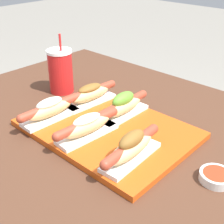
{
  "coord_description": "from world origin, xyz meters",
  "views": [
    {
      "loc": [
        0.6,
        -0.57,
        1.23
      ],
      "look_at": [
        0.04,
        0.02,
        0.79
      ],
      "focal_mm": 50.0,
      "sensor_mm": 36.0,
      "label": 1
    }
  ],
  "objects_px": {
    "hot_dog_1": "(87,126)",
    "drink_cup": "(61,71)",
    "hot_dog_0": "(50,109)",
    "hot_dog_3": "(90,94)",
    "sauce_bowl": "(216,176)",
    "hot_dog_4": "(123,106)",
    "serving_tray": "(107,129)",
    "hot_dog_2": "(131,147)"
  },
  "relations": [
    {
      "from": "hot_dog_1",
      "to": "drink_cup",
      "type": "relative_size",
      "value": 1.02
    },
    {
      "from": "hot_dog_0",
      "to": "hot_dog_1",
      "type": "distance_m",
      "value": 0.15
    },
    {
      "from": "hot_dog_1",
      "to": "hot_dog_3",
      "type": "xyz_separation_m",
      "value": [
        -0.14,
        0.15,
        0.0
      ]
    },
    {
      "from": "sauce_bowl",
      "to": "drink_cup",
      "type": "bearing_deg",
      "value": 173.57
    },
    {
      "from": "hot_dog_4",
      "to": "sauce_bowl",
      "type": "height_order",
      "value": "hot_dog_4"
    },
    {
      "from": "serving_tray",
      "to": "drink_cup",
      "type": "relative_size",
      "value": 2.21
    },
    {
      "from": "hot_dog_4",
      "to": "hot_dog_3",
      "type": "bearing_deg",
      "value": -176.83
    },
    {
      "from": "serving_tray",
      "to": "hot_dog_3",
      "type": "bearing_deg",
      "value": 154.57
    },
    {
      "from": "hot_dog_0",
      "to": "hot_dog_2",
      "type": "xyz_separation_m",
      "value": [
        0.31,
        0.01,
        0.0
      ]
    },
    {
      "from": "hot_dog_2",
      "to": "hot_dog_3",
      "type": "height_order",
      "value": "hot_dog_2"
    },
    {
      "from": "sauce_bowl",
      "to": "hot_dog_0",
      "type": "bearing_deg",
      "value": -168.33
    },
    {
      "from": "hot_dog_3",
      "to": "drink_cup",
      "type": "bearing_deg",
      "value": 173.45
    },
    {
      "from": "hot_dog_4",
      "to": "sauce_bowl",
      "type": "xyz_separation_m",
      "value": [
        0.35,
        -0.06,
        -0.04
      ]
    },
    {
      "from": "hot_dog_0",
      "to": "hot_dog_1",
      "type": "height_order",
      "value": "hot_dog_0"
    },
    {
      "from": "sauce_bowl",
      "to": "drink_cup",
      "type": "distance_m",
      "value": 0.68
    },
    {
      "from": "hot_dog_0",
      "to": "hot_dog_3",
      "type": "height_order",
      "value": "hot_dog_0"
    },
    {
      "from": "hot_dog_1",
      "to": "hot_dog_4",
      "type": "distance_m",
      "value": 0.16
    },
    {
      "from": "hot_dog_0",
      "to": "sauce_bowl",
      "type": "height_order",
      "value": "hot_dog_0"
    },
    {
      "from": "hot_dog_2",
      "to": "sauce_bowl",
      "type": "distance_m",
      "value": 0.21
    },
    {
      "from": "serving_tray",
      "to": "hot_dog_4",
      "type": "distance_m",
      "value": 0.09
    },
    {
      "from": "serving_tray",
      "to": "sauce_bowl",
      "type": "distance_m",
      "value": 0.34
    },
    {
      "from": "drink_cup",
      "to": "hot_dog_4",
      "type": "bearing_deg",
      "value": -2.26
    },
    {
      "from": "hot_dog_0",
      "to": "hot_dog_4",
      "type": "height_order",
      "value": "hot_dog_4"
    },
    {
      "from": "hot_dog_2",
      "to": "hot_dog_3",
      "type": "bearing_deg",
      "value": 154.3
    },
    {
      "from": "hot_dog_2",
      "to": "hot_dog_4",
      "type": "bearing_deg",
      "value": 136.5
    },
    {
      "from": "serving_tray",
      "to": "hot_dog_2",
      "type": "height_order",
      "value": "hot_dog_2"
    },
    {
      "from": "hot_dog_0",
      "to": "sauce_bowl",
      "type": "distance_m",
      "value": 0.51
    },
    {
      "from": "hot_dog_1",
      "to": "drink_cup",
      "type": "bearing_deg",
      "value": 152.36
    },
    {
      "from": "drink_cup",
      "to": "hot_dog_0",
      "type": "bearing_deg",
      "value": -46.98
    },
    {
      "from": "hot_dog_1",
      "to": "hot_dog_4",
      "type": "relative_size",
      "value": 1.0
    },
    {
      "from": "hot_dog_2",
      "to": "hot_dog_0",
      "type": "bearing_deg",
      "value": -177.68
    },
    {
      "from": "hot_dog_1",
      "to": "hot_dog_4",
      "type": "bearing_deg",
      "value": 91.11
    },
    {
      "from": "hot_dog_2",
      "to": "sauce_bowl",
      "type": "xyz_separation_m",
      "value": [
        0.19,
        0.09,
        -0.04
      ]
    },
    {
      "from": "hot_dog_0",
      "to": "hot_dog_4",
      "type": "distance_m",
      "value": 0.22
    },
    {
      "from": "serving_tray",
      "to": "hot_dog_4",
      "type": "xyz_separation_m",
      "value": [
        -0.01,
        0.08,
        0.04
      ]
    },
    {
      "from": "serving_tray",
      "to": "sauce_bowl",
      "type": "xyz_separation_m",
      "value": [
        0.34,
        0.02,
        0.0
      ]
    },
    {
      "from": "hot_dog_2",
      "to": "sauce_bowl",
      "type": "relative_size",
      "value": 2.84
    },
    {
      "from": "sauce_bowl",
      "to": "serving_tray",
      "type": "bearing_deg",
      "value": -177.35
    },
    {
      "from": "hot_dog_2",
      "to": "hot_dog_4",
      "type": "xyz_separation_m",
      "value": [
        -0.16,
        0.15,
        0.0
      ]
    },
    {
      "from": "sauce_bowl",
      "to": "drink_cup",
      "type": "height_order",
      "value": "drink_cup"
    },
    {
      "from": "hot_dog_4",
      "to": "sauce_bowl",
      "type": "relative_size",
      "value": 2.85
    },
    {
      "from": "hot_dog_3",
      "to": "drink_cup",
      "type": "distance_m",
      "value": 0.18
    }
  ]
}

